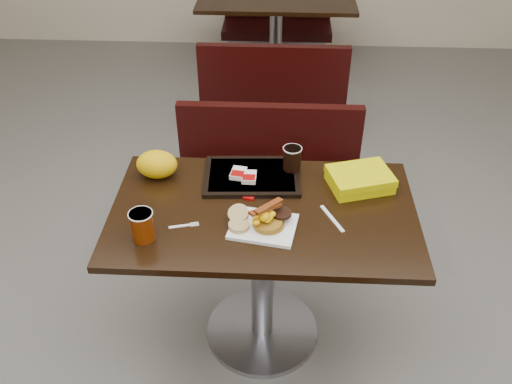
{
  "coord_description": "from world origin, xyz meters",
  "views": [
    {
      "loc": [
        0.05,
        -1.67,
        2.11
      ],
      "look_at": [
        -0.03,
        0.02,
        0.82
      ],
      "focal_mm": 38.55,
      "sensor_mm": 36.0,
      "label": 1
    }
  ],
  "objects_px": {
    "coffee_cup_near": "(142,226)",
    "tray": "(252,176)",
    "hashbrown_sleeve_right": "(249,177)",
    "clamshell": "(360,179)",
    "paper_bag": "(157,164)",
    "pancake_stack": "(269,223)",
    "fork": "(180,226)",
    "bench_far_n": "(277,15)",
    "hashbrown_sleeve_left": "(238,173)",
    "platter": "(263,227)",
    "table_near": "(263,276)",
    "table_far": "(276,43)",
    "coffee_cup_far": "(292,158)",
    "bench_near_n": "(268,184)",
    "knife": "(332,218)",
    "bench_far_s": "(273,84)"
  },
  "relations": [
    {
      "from": "bench_far_n",
      "to": "pancake_stack",
      "type": "relative_size",
      "value": 8.48
    },
    {
      "from": "pancake_stack",
      "to": "hashbrown_sleeve_right",
      "type": "distance_m",
      "value": 0.3
    },
    {
      "from": "knife",
      "to": "tray",
      "type": "xyz_separation_m",
      "value": [
        -0.32,
        0.25,
        0.01
      ]
    },
    {
      "from": "fork",
      "to": "clamshell",
      "type": "height_order",
      "value": "clamshell"
    },
    {
      "from": "coffee_cup_near",
      "to": "hashbrown_sleeve_left",
      "type": "xyz_separation_m",
      "value": [
        0.32,
        0.39,
        -0.03
      ]
    },
    {
      "from": "fork",
      "to": "paper_bag",
      "type": "distance_m",
      "value": 0.36
    },
    {
      "from": "tray",
      "to": "paper_bag",
      "type": "height_order",
      "value": "paper_bag"
    },
    {
      "from": "bench_far_s",
      "to": "platter",
      "type": "distance_m",
      "value": 2.05
    },
    {
      "from": "hashbrown_sleeve_left",
      "to": "clamshell",
      "type": "distance_m",
      "value": 0.5
    },
    {
      "from": "coffee_cup_far",
      "to": "clamshell",
      "type": "height_order",
      "value": "coffee_cup_far"
    },
    {
      "from": "table_far",
      "to": "bench_far_n",
      "type": "xyz_separation_m",
      "value": [
        0.0,
        0.7,
        -0.02
      ]
    },
    {
      "from": "table_far",
      "to": "paper_bag",
      "type": "xyz_separation_m",
      "value": [
        -0.46,
        -2.4,
        0.43
      ]
    },
    {
      "from": "tray",
      "to": "clamshell",
      "type": "distance_m",
      "value": 0.45
    },
    {
      "from": "table_near",
      "to": "bench_far_n",
      "type": "bearing_deg",
      "value": 90.0
    },
    {
      "from": "bench_near_n",
      "to": "paper_bag",
      "type": "height_order",
      "value": "paper_bag"
    },
    {
      "from": "platter",
      "to": "knife",
      "type": "relative_size",
      "value": 1.44
    },
    {
      "from": "table_far",
      "to": "knife",
      "type": "relative_size",
      "value": 7.13
    },
    {
      "from": "coffee_cup_far",
      "to": "paper_bag",
      "type": "height_order",
      "value": "coffee_cup_far"
    },
    {
      "from": "hashbrown_sleeve_left",
      "to": "coffee_cup_near",
      "type": "bearing_deg",
      "value": -119.78
    },
    {
      "from": "tray",
      "to": "clamshell",
      "type": "xyz_separation_m",
      "value": [
        0.45,
        -0.03,
        0.02
      ]
    },
    {
      "from": "platter",
      "to": "tray",
      "type": "bearing_deg",
      "value": 110.72
    },
    {
      "from": "pancake_stack",
      "to": "paper_bag",
      "type": "bearing_deg",
      "value": 146.83
    },
    {
      "from": "coffee_cup_near",
      "to": "tray",
      "type": "relative_size",
      "value": 0.29
    },
    {
      "from": "bench_far_s",
      "to": "bench_near_n",
      "type": "bearing_deg",
      "value": -90.0
    },
    {
      "from": "platter",
      "to": "fork",
      "type": "distance_m",
      "value": 0.32
    },
    {
      "from": "coffee_cup_near",
      "to": "clamshell",
      "type": "relative_size",
      "value": 0.47
    },
    {
      "from": "table_near",
      "to": "platter",
      "type": "xyz_separation_m",
      "value": [
        0.0,
        -0.11,
        0.38
      ]
    },
    {
      "from": "table_near",
      "to": "tray",
      "type": "relative_size",
      "value": 3.0
    },
    {
      "from": "coffee_cup_near",
      "to": "table_far",
      "type": "bearing_deg",
      "value": 81.17
    },
    {
      "from": "paper_bag",
      "to": "tray",
      "type": "bearing_deg",
      "value": 0.53
    },
    {
      "from": "hashbrown_sleeve_right",
      "to": "clamshell",
      "type": "xyz_separation_m",
      "value": [
        0.46,
        0.0,
        0.0
      ]
    },
    {
      "from": "bench_far_n",
      "to": "paper_bag",
      "type": "relative_size",
      "value": 5.8
    },
    {
      "from": "coffee_cup_near",
      "to": "fork",
      "type": "relative_size",
      "value": 1.04
    },
    {
      "from": "coffee_cup_far",
      "to": "knife",
      "type": "bearing_deg",
      "value": -62.94
    },
    {
      "from": "table_far",
      "to": "fork",
      "type": "height_order",
      "value": "fork"
    },
    {
      "from": "platter",
      "to": "pancake_stack",
      "type": "height_order",
      "value": "pancake_stack"
    },
    {
      "from": "table_far",
      "to": "bench_far_s",
      "type": "distance_m",
      "value": 0.7
    },
    {
      "from": "hashbrown_sleeve_left",
      "to": "fork",
      "type": "bearing_deg",
      "value": -112.4
    },
    {
      "from": "table_near",
      "to": "platter",
      "type": "bearing_deg",
      "value": -88.29
    },
    {
      "from": "platter",
      "to": "table_near",
      "type": "bearing_deg",
      "value": 101.62
    },
    {
      "from": "coffee_cup_near",
      "to": "hashbrown_sleeve_right",
      "type": "bearing_deg",
      "value": 44.66
    },
    {
      "from": "hashbrown_sleeve_right",
      "to": "clamshell",
      "type": "relative_size",
      "value": 0.32
    },
    {
      "from": "paper_bag",
      "to": "hashbrown_sleeve_right",
      "type": "bearing_deg",
      "value": -4.44
    },
    {
      "from": "pancake_stack",
      "to": "fork",
      "type": "height_order",
      "value": "pancake_stack"
    },
    {
      "from": "table_far",
      "to": "platter",
      "type": "bearing_deg",
      "value": -89.93
    },
    {
      "from": "hashbrown_sleeve_left",
      "to": "hashbrown_sleeve_right",
      "type": "xyz_separation_m",
      "value": [
        0.05,
        -0.02,
        -0.0
      ]
    },
    {
      "from": "bench_far_s",
      "to": "hashbrown_sleeve_right",
      "type": "relative_size",
      "value": 12.73
    },
    {
      "from": "platter",
      "to": "hashbrown_sleeve_right",
      "type": "relative_size",
      "value": 3.09
    },
    {
      "from": "table_near",
      "to": "hashbrown_sleeve_right",
      "type": "xyz_separation_m",
      "value": [
        -0.07,
        0.17,
        0.4
      ]
    },
    {
      "from": "coffee_cup_near",
      "to": "knife",
      "type": "bearing_deg",
      "value": 11.62
    }
  ]
}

